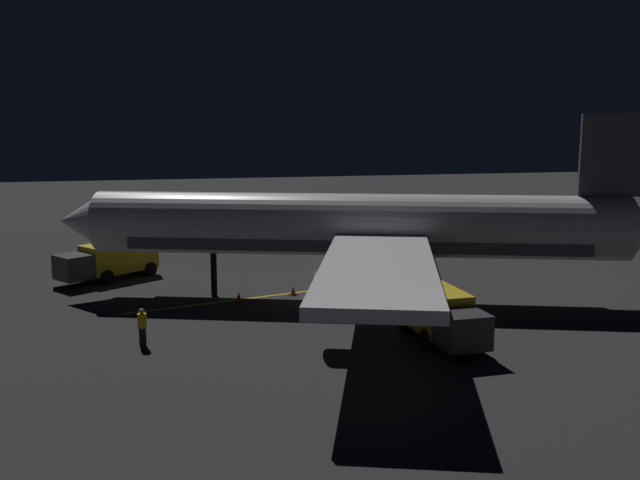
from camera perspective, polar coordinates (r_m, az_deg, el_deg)
ground_plane at (r=39.91m, az=2.80°, el=-4.99°), size 180.00×180.00×0.20m
apron_guide_stripe at (r=40.96m, az=-3.42°, el=-4.47°), size 4.63×17.55×0.01m
airliner at (r=39.05m, az=3.72°, el=0.93°), size 33.42×34.63×10.38m
baggage_truck at (r=46.63m, az=-16.67°, el=-1.62°), size 5.41×6.43×2.29m
catering_truck at (r=32.40m, az=9.82°, el=-6.17°), size 5.56×2.43×2.35m
ground_crew_worker at (r=32.48m, az=-14.26°, el=-6.87°), size 0.40×0.40×1.74m
traffic_cone_near_left at (r=39.55m, az=-6.63°, el=-4.65°), size 0.50×0.50×0.55m
traffic_cone_near_right at (r=40.80m, az=-2.19°, el=-4.16°), size 0.50×0.50×0.55m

